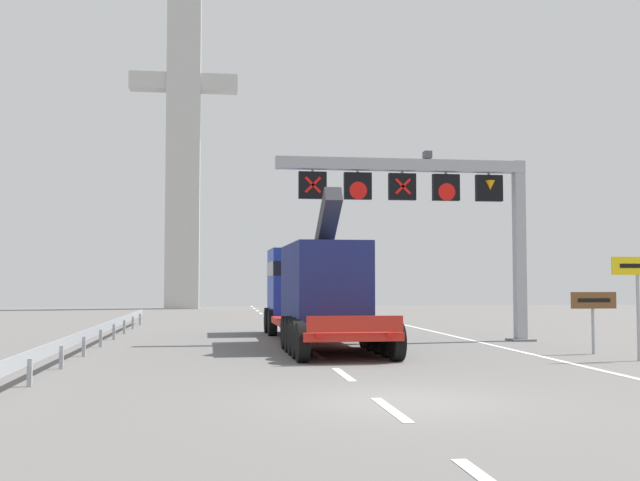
{
  "coord_description": "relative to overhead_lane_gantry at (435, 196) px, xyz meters",
  "views": [
    {
      "loc": [
        -3.42,
        -14.13,
        2.25
      ],
      "look_at": [
        0.29,
        13.57,
        3.76
      ],
      "focal_mm": 42.78,
      "sensor_mm": 36.0,
      "label": 1
    }
  ],
  "objects": [
    {
      "name": "ground",
      "position": [
        -4.69,
        -13.69,
        -5.49
      ],
      "size": [
        112.0,
        112.0,
        0.0
      ],
      "primitive_type": "plane",
      "color": "slate"
    },
    {
      "name": "lane_markings",
      "position": [
        -5.09,
        10.86,
        -5.48
      ],
      "size": [
        0.2,
        63.7,
        0.01
      ],
      "color": "silver",
      "rests_on": "ground"
    },
    {
      "name": "edge_line_right",
      "position": [
        1.51,
        -1.69,
        -5.49
      ],
      "size": [
        0.2,
        63.0,
        0.01
      ],
      "primitive_type": "cube",
      "color": "silver",
      "rests_on": "ground"
    },
    {
      "name": "overhead_lane_gantry",
      "position": [
        0.0,
        0.0,
        0.0
      ],
      "size": [
        9.82,
        0.9,
        7.18
      ],
      "color": "#9EA0A5",
      "rests_on": "ground"
    },
    {
      "name": "heavy_haul_truck_red",
      "position": [
        -4.53,
        0.79,
        -3.5
      ],
      "size": [
        3.17,
        14.09,
        5.3
      ],
      "color": "red",
      "rests_on": "ground"
    },
    {
      "name": "exit_sign_yellow",
      "position": [
        3.76,
        -7.52,
        -3.24
      ],
      "size": [
        1.62,
        0.15,
        2.96
      ],
      "color": "#9EA0A5",
      "rests_on": "ground"
    },
    {
      "name": "tourist_info_sign_brown",
      "position": [
        3.49,
        -5.38,
        -4.03
      ],
      "size": [
        1.48,
        0.15,
        1.93
      ],
      "color": "#9EA0A5",
      "rests_on": "ground"
    },
    {
      "name": "guardrail_left",
      "position": [
        -12.15,
        -0.71,
        -4.93
      ],
      "size": [
        0.13,
        29.96,
        0.76
      ],
      "color": "#999EA3",
      "rests_on": "ground"
    },
    {
      "name": "bridge_pylon_distant",
      "position": [
        -11.09,
        36.78,
        10.27
      ],
      "size": [
        9.0,
        2.0,
        30.75
      ],
      "color": "#B7B7B2",
      "rests_on": "ground"
    }
  ]
}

